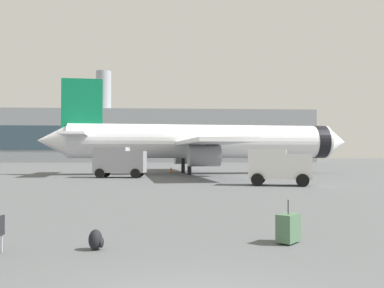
% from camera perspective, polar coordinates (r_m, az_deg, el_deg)
% --- Properties ---
extents(airplane_at_gate, '(35.77, 32.32, 10.50)m').
position_cam_1_polar(airplane_at_gate, '(48.65, 1.27, 0.30)').
color(airplane_at_gate, white).
rests_on(airplane_at_gate, ground).
extents(service_truck, '(5.02, 2.98, 2.90)m').
position_cam_1_polar(service_truck, '(41.50, -9.67, -2.23)').
color(service_truck, gray).
rests_on(service_truck, ground).
extents(cargo_van, '(4.79, 3.35, 2.60)m').
position_cam_1_polar(cargo_van, '(31.34, 11.56, -2.80)').
color(cargo_van, white).
rests_on(cargo_van, ground).
extents(safety_cone_near, '(0.44, 0.44, 0.83)m').
position_cam_1_polar(safety_cone_near, '(58.58, -0.36, -3.15)').
color(safety_cone_near, '#F2590C').
rests_on(safety_cone_near, ground).
extents(safety_cone_mid, '(0.44, 0.44, 0.68)m').
position_cam_1_polar(safety_cone_mid, '(52.74, -2.82, -3.43)').
color(safety_cone_mid, '#F2590C').
rests_on(safety_cone_mid, ground).
extents(safety_cone_far, '(0.44, 0.44, 0.63)m').
position_cam_1_polar(safety_cone_far, '(47.44, 15.09, -3.65)').
color(safety_cone_far, '#F2590C').
rests_on(safety_cone_far, ground).
extents(rolling_suitcase, '(0.72, 0.74, 1.10)m').
position_cam_1_polar(rolling_suitcase, '(11.29, 12.73, -10.86)').
color(rolling_suitcase, '#476B4C').
rests_on(rolling_suitcase, ground).
extents(traveller_backpack, '(0.36, 0.40, 0.48)m').
position_cam_1_polar(traveller_backpack, '(10.57, -12.69, -12.40)').
color(traveller_backpack, black).
rests_on(traveller_backpack, ground).
extents(terminal_building, '(105.77, 20.84, 26.64)m').
position_cam_1_polar(terminal_building, '(127.10, -8.46, 1.00)').
color(terminal_building, gray).
rests_on(terminal_building, ground).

